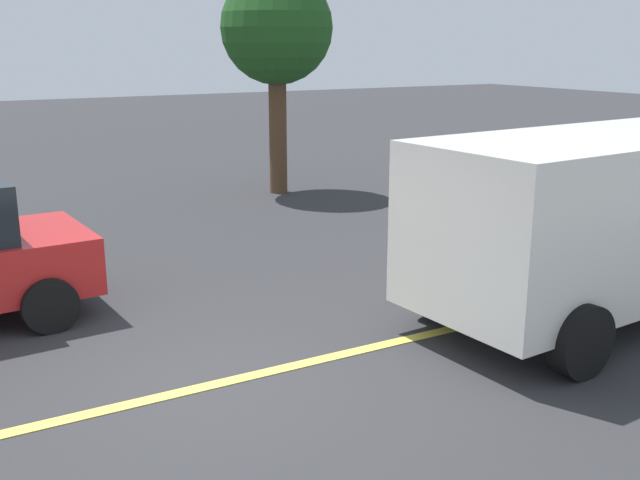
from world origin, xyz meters
name	(u,v)px	position (x,y,z in m)	size (l,w,h in m)	color
ground_plane	(204,388)	(0.00, 0.00, 0.00)	(80.00, 80.00, 0.00)	#2D2D30
lane_marking_centre	(448,330)	(3.00, 0.00, 0.01)	(28.00, 0.16, 0.01)	#E0D14C
white_van	(613,212)	(5.04, -0.48, 1.27)	(5.33, 2.56, 2.20)	silver
tree_left_verge	(277,31)	(5.01, 8.33, 3.45)	(2.37, 2.37, 4.70)	#513823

